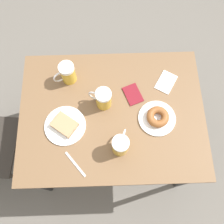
{
  "coord_description": "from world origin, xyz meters",
  "views": [
    {
      "loc": [
        -0.49,
        0.02,
        2.06
      ],
      "look_at": [
        0.0,
        0.0,
        0.73
      ],
      "focal_mm": 40.0,
      "sensor_mm": 36.0,
      "label": 1
    }
  ],
  "objects": [
    {
      "name": "table",
      "position": [
        0.0,
        0.0,
        0.65
      ],
      "size": [
        0.8,
        1.06,
        0.71
      ],
      "color": "brown",
      "rests_on": "ground_plane"
    },
    {
      "name": "beer_mug_center",
      "position": [
        0.23,
        0.25,
        0.78
      ],
      "size": [
        0.09,
        0.13,
        0.14
      ],
      "color": "gold",
      "rests_on": "table"
    },
    {
      "name": "plate_with_donut",
      "position": [
        -0.04,
        -0.25,
        0.73
      ],
      "size": [
        0.21,
        0.21,
        0.05
      ],
      "color": "white",
      "rests_on": "table"
    },
    {
      "name": "ground_plane",
      "position": [
        0.0,
        0.0,
        0.0
      ],
      "size": [
        8.0,
        8.0,
        0.0
      ],
      "primitive_type": "plane",
      "color": "#666059"
    },
    {
      "name": "plate_with_cake",
      "position": [
        -0.07,
        0.27,
        0.73
      ],
      "size": [
        0.23,
        0.23,
        0.04
      ],
      "color": "white",
      "rests_on": "table"
    },
    {
      "name": "fork",
      "position": [
        -0.28,
        0.2,
        0.72
      ],
      "size": [
        0.14,
        0.12,
        0.0
      ],
      "rotation": [
        0.0,
        0.0,
        2.25
      ],
      "color": "silver",
      "rests_on": "table"
    },
    {
      "name": "napkin_folded",
      "position": [
        0.19,
        -0.33,
        0.72
      ],
      "size": [
        0.17,
        0.15,
        0.0
      ],
      "rotation": [
        0.0,
        0.0,
        5.74
      ],
      "color": "white",
      "rests_on": "table"
    },
    {
      "name": "passport_near_edge",
      "position": [
        0.11,
        -0.13,
        0.72
      ],
      "size": [
        0.15,
        0.13,
        0.01
      ],
      "rotation": [
        0.0,
        0.0,
        1.93
      ],
      "color": "maroon",
      "rests_on": "table"
    },
    {
      "name": "beer_mug_right",
      "position": [
        -0.2,
        -0.04,
        0.78
      ],
      "size": [
        0.13,
        0.09,
        0.14
      ],
      "color": "gold",
      "rests_on": "table"
    },
    {
      "name": "beer_mug_left",
      "position": [
        0.06,
        0.05,
        0.78
      ],
      "size": [
        0.09,
        0.13,
        0.14
      ],
      "color": "gold",
      "rests_on": "table"
    }
  ]
}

